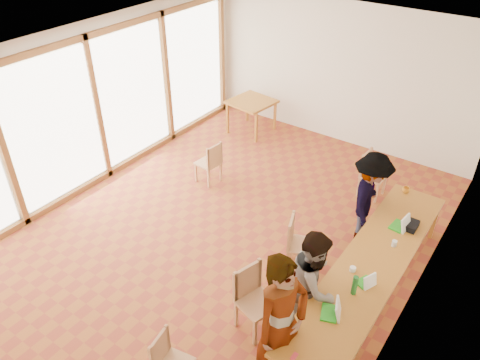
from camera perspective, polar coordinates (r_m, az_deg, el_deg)
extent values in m
plane|color=#923823|center=(7.95, -1.49, -6.13)|extent=(8.00, 8.00, 0.00)
cube|color=silver|center=(10.24, 12.19, 12.47)|extent=(6.00, 0.10, 3.00)
cube|color=silver|center=(6.08, 21.72, -5.37)|extent=(0.10, 8.00, 3.00)
cube|color=white|center=(8.99, -17.14, 8.65)|extent=(0.10, 8.00, 3.00)
cube|color=white|center=(6.44, -1.90, 14.94)|extent=(6.00, 8.00, 0.04)
cube|color=#A86B25|center=(6.54, 15.76, -9.84)|extent=(0.80, 4.00, 0.05)
cube|color=#A86B25|center=(8.31, 18.22, -3.03)|extent=(0.06, 0.06, 0.70)
cube|color=#A86B25|center=(8.21, 22.63, -4.60)|extent=(0.06, 0.06, 0.70)
cube|color=#A86B25|center=(10.63, 1.42, 9.50)|extent=(0.90, 0.90, 0.05)
cube|color=#A86B25|center=(10.71, -1.53, 7.47)|extent=(0.05, 0.05, 0.70)
cube|color=#A86B25|center=(11.28, 0.87, 8.90)|extent=(0.05, 0.05, 0.70)
cube|color=#A86B25|center=(10.31, 1.97, 6.35)|extent=(0.05, 0.05, 0.70)
cube|color=#A86B25|center=(10.90, 4.27, 7.88)|extent=(0.05, 0.05, 0.70)
cube|color=tan|center=(5.67, -9.76, -19.56)|extent=(0.10, 0.37, 0.39)
cube|color=tan|center=(6.19, 2.10, -14.81)|extent=(0.56, 0.56, 0.04)
cube|color=tan|center=(6.11, 0.91, -12.10)|extent=(0.17, 0.44, 0.47)
cube|color=tan|center=(7.07, 7.64, -7.93)|extent=(0.54, 0.54, 0.04)
cube|color=tan|center=(6.92, 6.22, -6.21)|extent=(0.19, 0.41, 0.44)
cube|color=tan|center=(8.86, 15.94, 0.45)|extent=(0.42, 0.42, 0.04)
cube|color=tan|center=(8.80, 15.09, 2.12)|extent=(0.05, 0.41, 0.43)
cube|color=tan|center=(8.95, -3.92, 2.09)|extent=(0.44, 0.44, 0.04)
cube|color=tan|center=(8.72, -3.13, 2.95)|extent=(0.08, 0.40, 0.42)
imported|color=gray|center=(5.36, 5.07, -17.14)|extent=(0.64, 0.80, 1.89)
imported|color=gray|center=(6.00, 9.02, -12.44)|extent=(0.75, 0.89, 1.62)
imported|color=gray|center=(7.56, 15.47, -2.26)|extent=(0.83, 1.15, 1.60)
cube|color=green|center=(5.78, 10.81, -15.64)|extent=(0.27, 0.31, 0.03)
cube|color=white|center=(5.71, 11.88, -15.14)|extent=(0.16, 0.25, 0.22)
cube|color=green|center=(6.22, 14.95, -11.93)|extent=(0.23, 0.26, 0.02)
cube|color=white|center=(6.13, 15.57, -11.83)|extent=(0.14, 0.21, 0.18)
cube|color=green|center=(7.21, 18.74, -5.33)|extent=(0.22, 0.29, 0.03)
cube|color=white|center=(7.12, 19.57, -5.02)|extent=(0.11, 0.26, 0.23)
imported|color=#F9A229|center=(7.96, 19.57, -1.15)|extent=(0.13, 0.13, 0.09)
cylinder|color=#1B6C2A|center=(5.97, 13.81, -12.35)|extent=(0.07, 0.07, 0.28)
cylinder|color=silver|center=(6.83, 18.30, -7.35)|extent=(0.07, 0.07, 0.09)
cylinder|color=white|center=(6.32, 13.58, -10.51)|extent=(0.08, 0.08, 0.06)
cube|color=#CB3444|center=(5.37, 6.64, -20.58)|extent=(0.05, 0.10, 0.01)
cube|color=black|center=(7.23, 20.20, -5.24)|extent=(0.16, 0.26, 0.09)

